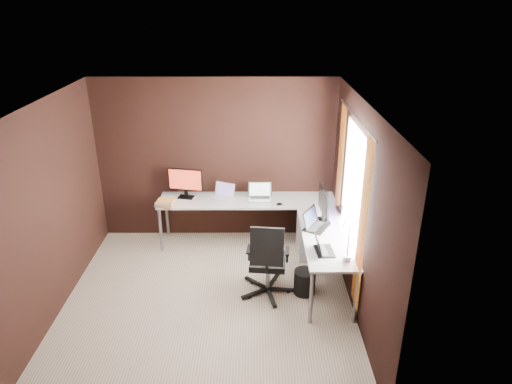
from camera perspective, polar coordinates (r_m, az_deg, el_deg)
room at (r=5.34m, az=-2.79°, el=-1.98°), size 3.60×3.60×2.50m
desk at (r=6.47m, az=2.11°, el=-3.05°), size 2.65×2.25×0.73m
drawer_pedestal at (r=6.79m, az=7.00°, el=-5.46°), size 0.42×0.50×0.60m
monitor_left at (r=6.92m, az=-8.82°, el=1.31°), size 0.52×0.19×0.46m
monitor_right at (r=6.18m, az=8.49°, el=-1.38°), size 0.15×0.58×0.47m
laptop_white at (r=6.93m, az=-4.10°, el=-0.31°), size 0.39×0.34×0.22m
laptop_silver at (r=6.88m, az=0.49°, el=-0.41°), size 0.36×0.25×0.24m
laptop_black_big at (r=6.09m, az=7.31°, el=-3.92°), size 0.42×0.46×0.25m
laptop_black_small at (r=5.55m, az=8.26°, el=-7.00°), size 0.24×0.32×0.20m
book_stack at (r=6.79m, az=-11.24°, el=-1.33°), size 0.32×0.28×0.09m
mouse_left at (r=6.85m, az=-10.39°, el=-1.24°), size 0.10×0.08×0.03m
mouse_corner at (r=6.68m, az=2.95°, el=-1.51°), size 0.11×0.08×0.04m
desk_lamp at (r=5.28m, az=10.78°, el=-4.24°), size 0.20×0.24×0.66m
office_chair at (r=5.90m, az=1.46°, el=-10.11°), size 0.58×0.58×1.04m
wastebasket at (r=6.02m, az=6.09°, el=-11.12°), size 0.31×0.31×0.32m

